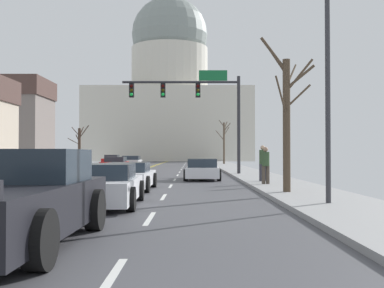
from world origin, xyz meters
TOP-DOWN VIEW (x-y plane):
  - ground at (0.00, -0.00)m, footprint 20.00×180.00m
  - signal_gantry at (4.80, 17.06)m, footprint 7.91×0.41m
  - street_lamp_right at (7.87, -1.28)m, footprint 2.51×0.24m
  - capitol_building at (0.00, 78.74)m, footprint 31.55×18.91m
  - sedan_near_00 at (5.06, 12.25)m, footprint 2.10×4.64m
  - sedan_near_01 at (1.86, 5.00)m, footprint 2.11×4.51m
  - sedan_near_02 at (1.98, -0.74)m, footprint 2.09×4.54m
  - pickup_truck_near_03 at (1.60, -6.39)m, footprint 2.25×5.25m
  - sedan_oncoming_00 at (-1.96, 24.86)m, footprint 2.03×4.40m
  - sedan_oncoming_01 at (-1.72, 33.39)m, footprint 2.14×4.53m
  - sedan_oncoming_02 at (-5.35, 42.90)m, footprint 1.98×4.52m
  - flank_building_00 at (-18.78, 43.81)m, footprint 10.50×8.18m
  - bare_tree_00 at (7.81, 2.40)m, footprint 1.88×2.23m
  - bare_tree_02 at (8.51, 44.54)m, footprint 1.90×1.45m
  - bare_tree_03 at (-8.38, 39.04)m, footprint 2.58×2.12m
  - pedestrian_00 at (7.73, 6.55)m, footprint 0.35×0.34m
  - pedestrian_01 at (7.91, 8.60)m, footprint 0.35×0.34m

SIDE VIEW (x-z plane):
  - ground at x=0.00m, z-range -0.08..0.12m
  - sedan_near_01 at x=1.86m, z-range -0.03..1.09m
  - sedan_near_00 at x=5.06m, z-range -0.04..1.14m
  - sedan_oncoming_00 at x=-1.96m, z-range -0.03..1.15m
  - sedan_near_02 at x=1.98m, z-range -0.03..1.17m
  - sedan_oncoming_01 at x=-1.72m, z-range -0.03..1.19m
  - sedan_oncoming_02 at x=-5.35m, z-range -0.04..1.24m
  - pickup_truck_near_03 at x=1.60m, z-range -0.07..1.50m
  - pedestrian_00 at x=7.73m, z-range 0.23..1.86m
  - pedestrian_01 at x=7.91m, z-range 0.24..1.97m
  - bare_tree_03 at x=-8.38m, z-range 0.16..4.70m
  - bare_tree_00 at x=7.81m, z-range 0.01..5.62m
  - bare_tree_02 at x=8.51m, z-range 0.30..5.84m
  - street_lamp_right at x=7.87m, z-range 0.90..9.16m
  - signal_gantry at x=4.80m, z-range 1.67..8.59m
  - flank_building_00 at x=-18.78m, z-range 0.07..10.77m
  - capitol_building at x=0.00m, z-range -4.39..30.67m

